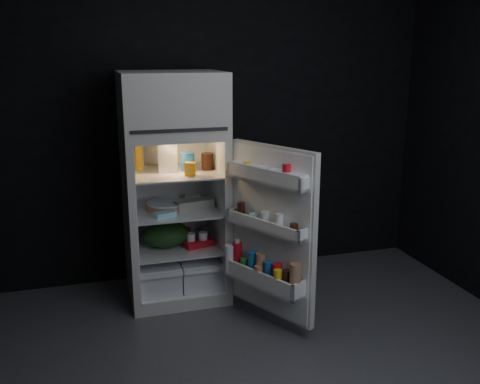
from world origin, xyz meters
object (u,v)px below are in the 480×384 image
object	(u,v)px
fridge_door	(269,235)
yogurt_tray	(198,243)
milk_jug	(168,156)
egg_carton	(194,204)
refrigerator	(173,179)

from	to	relation	value
fridge_door	yogurt_tray	distance (m)	0.74
milk_jug	egg_carton	world-z (taller)	milk_jug
milk_jug	yogurt_tray	size ratio (longest dim) A/B	1.02
fridge_door	milk_jug	bearing A→B (deg)	130.89
fridge_door	yogurt_tray	world-z (taller)	fridge_door
fridge_door	milk_jug	world-z (taller)	fridge_door
refrigerator	fridge_door	size ratio (longest dim) A/B	1.46
egg_carton	milk_jug	bearing A→B (deg)	156.11
milk_jug	egg_carton	size ratio (longest dim) A/B	0.79
refrigerator	egg_carton	bearing A→B (deg)	-25.96
fridge_door	yogurt_tray	bearing A→B (deg)	122.74
fridge_door	egg_carton	size ratio (longest dim) A/B	4.02
refrigerator	milk_jug	size ratio (longest dim) A/B	7.42
egg_carton	yogurt_tray	distance (m)	0.31
milk_jug	egg_carton	distance (m)	0.43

